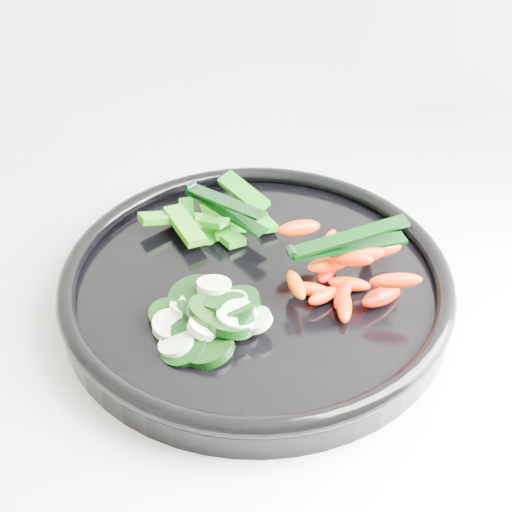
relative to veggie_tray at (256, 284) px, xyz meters
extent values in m
cube|color=silver|center=(-0.12, 0.03, -0.04)|extent=(2.02, 0.62, 0.03)
cylinder|color=black|center=(0.00, 0.00, -0.01)|extent=(0.45, 0.45, 0.02)
torus|color=black|center=(0.00, 0.00, 0.01)|extent=(0.46, 0.46, 0.02)
cylinder|color=black|center=(-0.08, -0.08, 0.01)|extent=(0.06, 0.06, 0.03)
cylinder|color=beige|center=(-0.08, -0.08, 0.01)|extent=(0.04, 0.04, 0.02)
cylinder|color=black|center=(-0.06, -0.04, 0.01)|extent=(0.05, 0.05, 0.02)
cylinder|color=beige|center=(-0.07, -0.04, 0.01)|extent=(0.04, 0.04, 0.02)
cylinder|color=black|center=(-0.06, -0.08, 0.01)|extent=(0.06, 0.06, 0.02)
cylinder|color=#D3F6C5|center=(-0.05, -0.09, 0.01)|extent=(0.04, 0.04, 0.02)
cylinder|color=black|center=(-0.06, -0.01, 0.01)|extent=(0.06, 0.06, 0.02)
cylinder|color=#CFEFBF|center=(-0.04, -0.03, 0.01)|extent=(0.05, 0.05, 0.02)
cylinder|color=black|center=(-0.08, -0.04, 0.01)|extent=(0.05, 0.05, 0.01)
cylinder|color=#CCEEBF|center=(-0.06, -0.03, 0.01)|extent=(0.04, 0.04, 0.01)
cylinder|color=black|center=(-0.09, -0.04, 0.01)|extent=(0.05, 0.05, 0.01)
cylinder|color=beige|center=(-0.09, -0.05, 0.01)|extent=(0.04, 0.04, 0.01)
cylinder|color=black|center=(-0.07, -0.05, 0.01)|extent=(0.04, 0.04, 0.02)
cylinder|color=beige|center=(-0.06, -0.05, 0.01)|extent=(0.04, 0.03, 0.02)
cylinder|color=black|center=(-0.03, -0.06, 0.02)|extent=(0.05, 0.06, 0.03)
cylinder|color=beige|center=(-0.01, -0.07, 0.02)|extent=(0.04, 0.04, 0.02)
cylinder|color=black|center=(-0.04, -0.04, 0.02)|extent=(0.05, 0.05, 0.02)
cylinder|color=#D3F3C2|center=(-0.04, -0.02, 0.02)|extent=(0.04, 0.04, 0.02)
cylinder|color=black|center=(-0.05, -0.05, 0.02)|extent=(0.05, 0.05, 0.03)
cylinder|color=#D8F4C3|center=(-0.06, -0.07, 0.02)|extent=(0.03, 0.03, 0.02)
cylinder|color=black|center=(-0.03, -0.05, 0.02)|extent=(0.05, 0.05, 0.03)
cylinder|color=#E4FBC9|center=(-0.03, -0.06, 0.02)|extent=(0.05, 0.05, 0.03)
cylinder|color=black|center=(-0.03, -0.04, 0.02)|extent=(0.07, 0.07, 0.02)
cylinder|color=beige|center=(-0.03, -0.05, 0.02)|extent=(0.03, 0.03, 0.02)
cylinder|color=black|center=(-0.03, -0.07, 0.02)|extent=(0.06, 0.06, 0.02)
cylinder|color=#E1FCC9|center=(-0.03, -0.06, 0.02)|extent=(0.05, 0.05, 0.02)
ellipsoid|color=red|center=(0.07, -0.04, 0.01)|extent=(0.03, 0.04, 0.02)
ellipsoid|color=red|center=(0.05, -0.03, 0.01)|extent=(0.04, 0.02, 0.02)
ellipsoid|color=#F52F00|center=(0.07, -0.06, 0.01)|extent=(0.03, 0.04, 0.02)
ellipsoid|color=#FF0E00|center=(0.07, -0.01, 0.01)|extent=(0.04, 0.05, 0.03)
ellipsoid|color=red|center=(0.11, -0.05, 0.01)|extent=(0.05, 0.04, 0.03)
ellipsoid|color=#F66200|center=(0.07, 0.00, 0.01)|extent=(0.02, 0.04, 0.02)
ellipsoid|color=#FF4300|center=(0.06, -0.04, 0.01)|extent=(0.04, 0.03, 0.02)
ellipsoid|color=#E73800|center=(0.08, -0.03, 0.01)|extent=(0.04, 0.02, 0.02)
ellipsoid|color=red|center=(0.08, 0.04, 0.01)|extent=(0.03, 0.04, 0.02)
ellipsoid|color=#FF4E00|center=(0.03, -0.04, 0.03)|extent=(0.02, 0.04, 0.02)
ellipsoid|color=#FF1F00|center=(0.11, 0.00, 0.03)|extent=(0.03, 0.05, 0.03)
ellipsoid|color=#FD3500|center=(0.07, -0.01, 0.03)|extent=(0.05, 0.03, 0.02)
ellipsoid|color=red|center=(0.12, 0.00, 0.03)|extent=(0.06, 0.03, 0.02)
ellipsoid|color=red|center=(0.08, -0.03, 0.04)|extent=(0.04, 0.03, 0.02)
ellipsoid|color=#DE4900|center=(0.05, 0.03, 0.04)|extent=(0.05, 0.03, 0.02)
ellipsoid|color=red|center=(0.09, -0.02, 0.04)|extent=(0.05, 0.02, 0.02)
ellipsoid|color=#FF4200|center=(0.11, -0.06, 0.04)|extent=(0.05, 0.03, 0.02)
cube|color=#126C0A|center=(-0.02, 0.09, 0.01)|extent=(0.02, 0.05, 0.02)
cube|color=#0C6109|center=(-0.02, 0.09, 0.01)|extent=(0.07, 0.02, 0.03)
cube|color=#136B0A|center=(0.02, 0.09, 0.01)|extent=(0.03, 0.05, 0.02)
cube|color=#09630E|center=(-0.02, 0.07, 0.01)|extent=(0.04, 0.06, 0.02)
cube|color=#25750B|center=(-0.02, 0.08, 0.01)|extent=(0.06, 0.05, 0.02)
cube|color=#156809|center=(-0.05, 0.12, 0.01)|extent=(0.02, 0.04, 0.01)
cube|color=#186109|center=(-0.03, 0.11, 0.01)|extent=(0.02, 0.05, 0.02)
cube|color=#136A0A|center=(-0.04, 0.08, 0.02)|extent=(0.05, 0.05, 0.02)
cube|color=#0B6209|center=(-0.08, 0.10, 0.02)|extent=(0.05, 0.03, 0.02)
cube|color=#21710A|center=(-0.06, 0.08, 0.02)|extent=(0.04, 0.07, 0.01)
cube|color=#09630D|center=(0.01, 0.13, 0.02)|extent=(0.05, 0.07, 0.02)
cylinder|color=black|center=(0.03, -0.02, 0.05)|extent=(0.01, 0.01, 0.01)
cube|color=black|center=(0.08, -0.02, 0.05)|extent=(0.11, 0.03, 0.00)
cube|color=black|center=(0.08, -0.02, 0.06)|extent=(0.11, 0.03, 0.02)
cylinder|color=black|center=(-0.05, 0.14, 0.03)|extent=(0.01, 0.01, 0.01)
cube|color=black|center=(-0.02, 0.09, 0.02)|extent=(0.08, 0.10, 0.00)
cube|color=black|center=(-0.02, 0.09, 0.04)|extent=(0.08, 0.10, 0.02)
camera|label=1|loc=(-0.09, -0.51, 0.45)|focal=50.00mm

